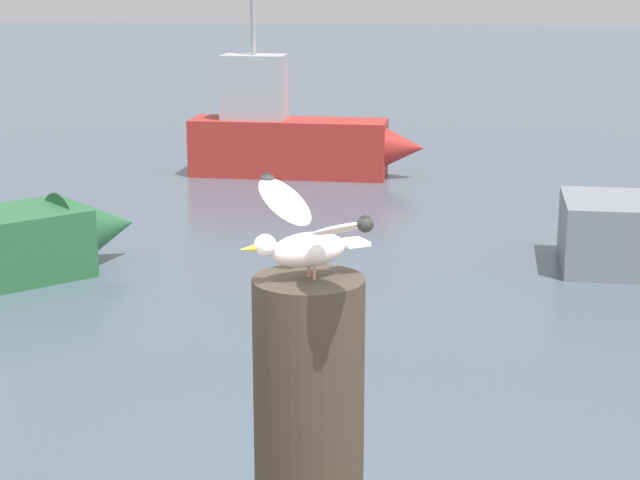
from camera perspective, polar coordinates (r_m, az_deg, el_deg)
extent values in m
cylinder|color=#382D23|center=(3.19, -0.54, -10.05)|extent=(0.33, 0.33, 0.92)
cylinder|color=tan|center=(3.04, -0.54, -1.66)|extent=(0.01, 0.01, 0.04)
cylinder|color=tan|center=(3.01, -0.25, -1.83)|extent=(0.01, 0.01, 0.04)
ellipsoid|color=white|center=(3.00, -0.57, -0.53)|extent=(0.24, 0.20, 0.10)
sphere|color=white|center=(2.94, -2.91, -0.29)|extent=(0.06, 0.06, 0.06)
cone|color=yellow|center=(2.92, -3.90, -0.48)|extent=(0.05, 0.04, 0.02)
cube|color=white|center=(3.06, 1.89, -0.14)|extent=(0.10, 0.11, 0.01)
ellipsoid|color=white|center=(3.15, -1.87, 2.10)|extent=(0.25, 0.30, 0.11)
sphere|color=#292929|center=(3.26, -2.81, 3.25)|extent=(0.04, 0.04, 0.04)
ellipsoid|color=white|center=(2.81, 1.25, 0.62)|extent=(0.25, 0.30, 0.11)
sphere|color=#292929|center=(2.69, 2.51, 0.87)|extent=(0.04, 0.04, 0.04)
cube|color=#B72D28|center=(16.46, -1.68, 4.99)|extent=(3.04, 0.92, 0.87)
cone|color=#B72D28|center=(16.24, 4.31, 4.98)|extent=(0.77, 0.77, 0.75)
cube|color=#B2B2B7|center=(16.44, -3.54, 8.21)|extent=(0.99, 0.64, 0.98)
cone|color=#2D6B3D|center=(11.74, -11.89, 0.63)|extent=(1.25, 1.25, 0.89)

